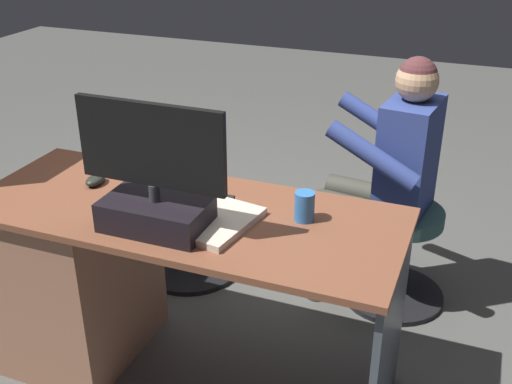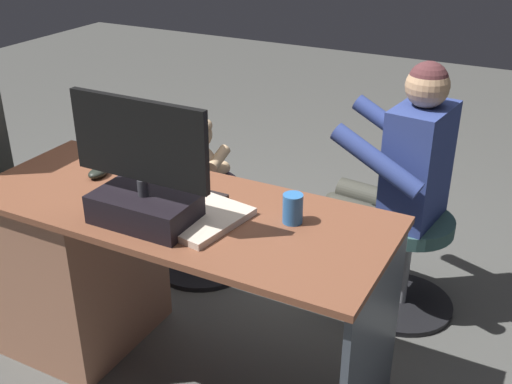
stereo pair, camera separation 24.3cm
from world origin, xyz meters
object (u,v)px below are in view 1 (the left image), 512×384
keyboard (173,197)px  tv_remote (129,195)px  person (387,165)px  monitor (154,191)px  teddy_bear (187,157)px  desk (96,270)px  computer_mouse (96,180)px  office_chair_teddy (189,225)px  visitor_chair (397,248)px  cup (304,206)px

keyboard → tv_remote: 0.16m
person → tv_remote: bearing=45.0°
monitor → teddy_bear: 0.95m
desk → teddy_bear: (-0.05, -0.70, 0.21)m
computer_mouse → person: bearing=-142.3°
person → desk: bearing=39.8°
office_chair_teddy → computer_mouse: bearing=85.7°
desk → tv_remote: bearing=-174.5°
tv_remote → office_chair_teddy: bearing=-52.7°
keyboard → visitor_chair: bearing=-133.3°
office_chair_teddy → teddy_bear: bearing=-90.0°
office_chair_teddy → teddy_bear: 0.36m
keyboard → monitor: bearing=103.2°
keyboard → office_chair_teddy: size_ratio=0.83×
monitor → person: size_ratio=0.44×
desk → computer_mouse: size_ratio=15.87×
tv_remote → desk: bearing=32.2°
visitor_chair → person: bearing=7.1°
computer_mouse → person: (-0.96, -0.74, -0.09)m
teddy_bear → computer_mouse: bearing=85.8°
tv_remote → person: 1.12m
desk → monitor: bearing=159.4°
monitor → cup: (-0.43, -0.22, -0.08)m
computer_mouse → teddy_bear: (-0.05, -0.64, -0.15)m
monitor → computer_mouse: (0.38, -0.21, -0.12)m
keyboard → visitor_chair: 1.15m
desk → cup: (-0.81, -0.08, 0.40)m
desk → person: (-0.97, -0.80, 0.27)m
desk → teddy_bear: bearing=-94.3°
desk → person: 1.29m
desk → visitor_chair: bearing=-142.1°
keyboard → office_chair_teddy: bearing=-66.0°
desk → monitor: (-0.38, 0.14, 0.48)m
keyboard → person: person is taller
keyboard → visitor_chair: size_ratio=0.90×
office_chair_teddy → cup: bearing=141.3°
keyboard → tv_remote: keyboard is taller
computer_mouse → office_chair_teddy: bearing=-94.3°
person → monitor: bearing=58.4°
visitor_chair → keyboard: bearing=46.7°
keyboard → teddy_bear: bearing=-66.4°
desk → keyboard: size_ratio=3.63×
office_chair_teddy → person: (-0.91, -0.11, 0.42)m
computer_mouse → person: 1.22m
monitor → cup: monitor is taller
monitor → teddy_bear: bearing=-68.8°
desk → tv_remote: (-0.18, -0.02, 0.35)m
office_chair_teddy → desk: bearing=85.6°
tv_remote → office_chair_teddy: 0.85m
desk → keyboard: bearing=-170.2°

